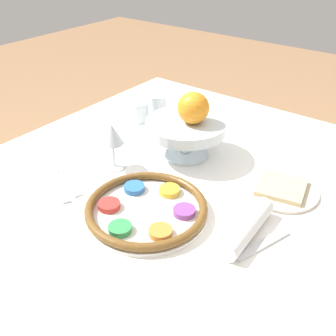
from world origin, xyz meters
The scene contains 12 objects.
dining_table centered at (0.00, 0.00, 0.35)m, with size 1.28×1.08×0.70m.
seder_plate centered at (-0.10, -0.02, 0.72)m, with size 0.28×0.28×0.03m.
wine_glass centered at (0.00, 0.18, 0.80)m, with size 0.07×0.07×0.13m.
fruit_stand centered at (0.17, 0.06, 0.79)m, with size 0.23×0.23×0.11m.
orange_fruit centered at (0.18, 0.04, 0.85)m, with size 0.09×0.09×0.09m.
bread_plate centered at (0.17, -0.24, 0.71)m, with size 0.18×0.18×0.02m.
napkin_roll centered at (-0.03, -0.24, 0.73)m, with size 0.19×0.05×0.04m.
cup_near centered at (0.26, 0.32, 0.74)m, with size 0.06×0.06×0.07m.
cup_mid centered at (0.35, 0.31, 0.74)m, with size 0.06×0.06×0.07m.
fork_left centered at (-0.15, 0.23, 0.71)m, with size 0.09×0.16×0.01m.
fork_right centered at (-0.12, 0.23, 0.71)m, with size 0.08×0.16×0.01m.
spoon centered at (-0.04, -0.28, 0.71)m, with size 0.15×0.06×0.01m.
Camera 1 is at (-0.64, -0.50, 1.28)m, focal length 42.00 mm.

